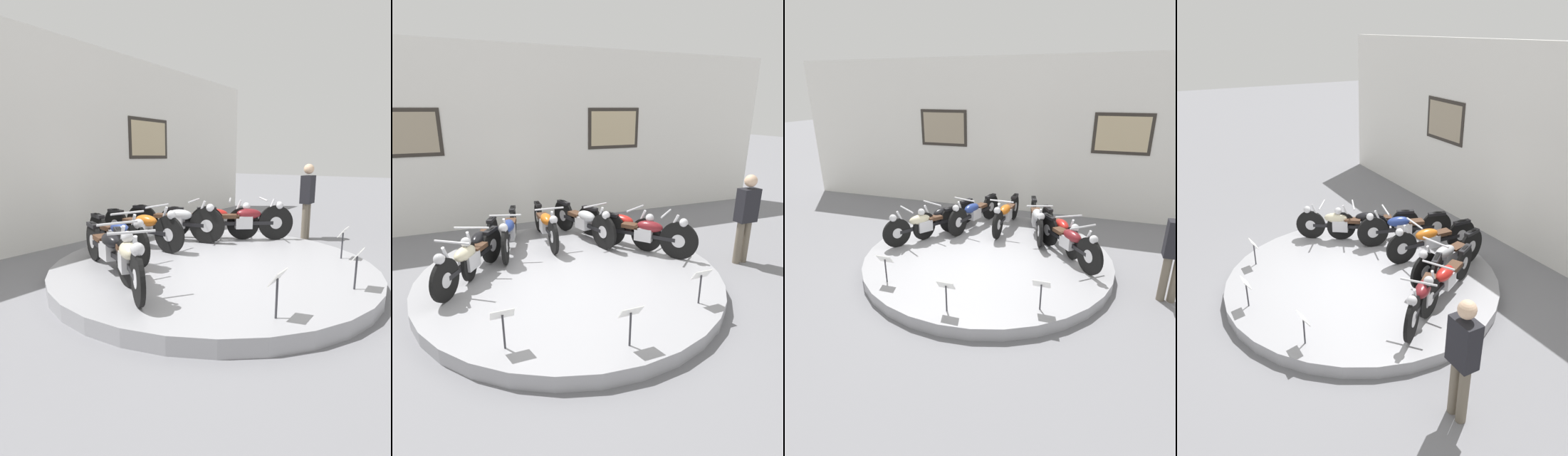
{
  "view_description": "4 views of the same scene",
  "coord_description": "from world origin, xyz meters",
  "views": [
    {
      "loc": [
        -4.49,
        -2.87,
        1.8
      ],
      "look_at": [
        -0.06,
        0.28,
        0.71
      ],
      "focal_mm": 28.0,
      "sensor_mm": 36.0,
      "label": 1
    },
    {
      "loc": [
        -1.67,
        -5.02,
        2.74
      ],
      "look_at": [
        0.28,
        -0.08,
        0.94
      ],
      "focal_mm": 28.0,
      "sensor_mm": 36.0,
      "label": 2
    },
    {
      "loc": [
        1.87,
        -6.16,
        3.28
      ],
      "look_at": [
        -0.17,
        0.05,
        0.72
      ],
      "focal_mm": 28.0,
      "sensor_mm": 36.0,
      "label": 3
    },
    {
      "loc": [
        6.22,
        -3.17,
        4.31
      ],
      "look_at": [
        -0.19,
        0.31,
        0.99
      ],
      "focal_mm": 35.0,
      "sensor_mm": 36.0,
      "label": 4
    }
  ],
  "objects": [
    {
      "name": "motorcycle_black",
      "position": [
        -1.29,
        0.88,
        0.58
      ],
      "size": [
        0.8,
        1.83,
        0.78
      ],
      "color": "black",
      "rests_on": "display_platform"
    },
    {
      "name": "motorcycle_red",
      "position": [
        1.3,
        0.88,
        0.59
      ],
      "size": [
        0.99,
        1.77,
        0.79
      ],
      "color": "black",
      "rests_on": "display_platform"
    },
    {
      "name": "info_placard_front_right",
      "position": [
        1.31,
        -1.6,
        0.57
      ],
      "size": [
        0.26,
        0.11,
        0.51
      ],
      "color": "#333338",
      "rests_on": "display_platform"
    },
    {
      "name": "info_placard_front_left",
      "position": [
        -1.31,
        -1.6,
        0.57
      ],
      "size": [
        0.26,
        0.11,
        0.51
      ],
      "color": "#333338",
      "rests_on": "display_platform"
    },
    {
      "name": "info_placard_front_centre",
      "position": [
        0.0,
        -2.07,
        0.57
      ],
      "size": [
        0.26,
        0.11,
        0.51
      ],
      "color": "#333338",
      "rests_on": "display_platform"
    },
    {
      "name": "motorcycle_orange",
      "position": [
        -0.0,
        1.48,
        0.59
      ],
      "size": [
        0.54,
        1.99,
        0.79
      ],
      "color": "black",
      "rests_on": "display_platform"
    },
    {
      "name": "motorcycle_silver",
      "position": [
        0.74,
        1.32,
        0.6
      ],
      "size": [
        0.68,
        1.96,
        0.81
      ],
      "color": "black",
      "rests_on": "display_platform"
    },
    {
      "name": "back_wall",
      "position": [
        0.0,
        3.6,
        2.05
      ],
      "size": [
        14.0,
        0.22,
        4.09
      ],
      "color": "white",
      "rests_on": "ground_plane"
    },
    {
      "name": "visitor_standing",
      "position": [
        3.21,
        -0.38,
        0.93
      ],
      "size": [
        0.36,
        0.22,
        1.65
      ],
      "color": "#6B6051",
      "rests_on": "ground_plane"
    },
    {
      "name": "motorcycle_blue",
      "position": [
        -0.74,
        1.32,
        0.59
      ],
      "size": [
        0.68,
        1.93,
        0.8
      ],
      "color": "black",
      "rests_on": "display_platform"
    },
    {
      "name": "ground_plane",
      "position": [
        0.0,
        0.0,
        0.0
      ],
      "size": [
        60.0,
        60.0,
        0.0
      ],
      "primitive_type": "plane",
      "color": "slate"
    },
    {
      "name": "motorcycle_cream",
      "position": [
        -1.53,
        0.27,
        0.58
      ],
      "size": [
        1.15,
        1.65,
        0.78
      ],
      "color": "black",
      "rests_on": "display_platform"
    },
    {
      "name": "motorcycle_maroon",
      "position": [
        1.53,
        0.28,
        0.61
      ],
      "size": [
        1.34,
        1.59,
        0.81
      ],
      "color": "black",
      "rests_on": "display_platform"
    },
    {
      "name": "display_platform",
      "position": [
        0.0,
        0.0,
        0.1
      ],
      "size": [
        4.83,
        4.83,
        0.21
      ],
      "primitive_type": "cylinder",
      "color": "#99999E",
      "rests_on": "ground_plane"
    }
  ]
}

